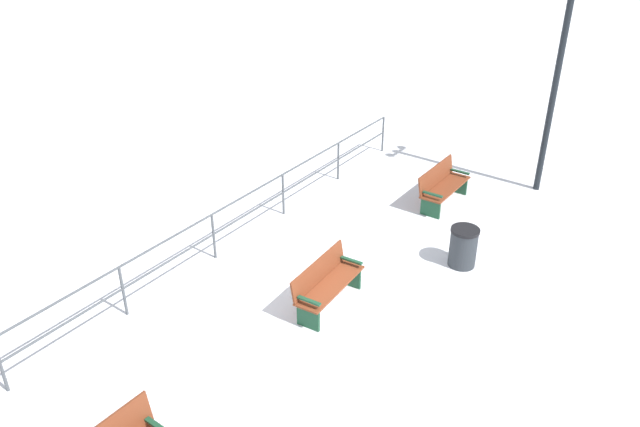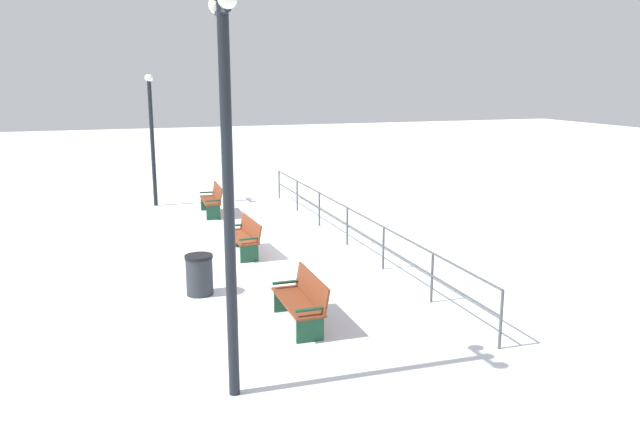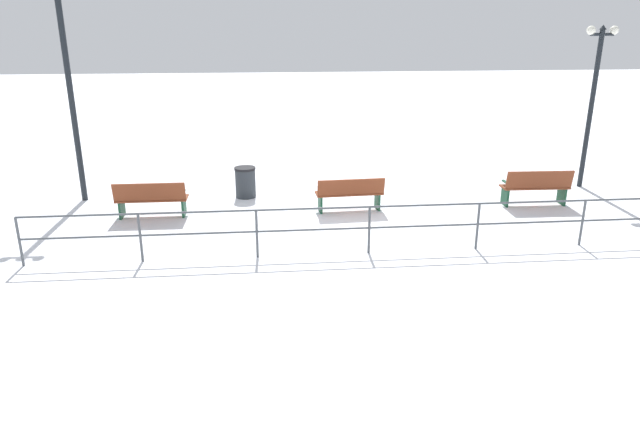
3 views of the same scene
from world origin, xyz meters
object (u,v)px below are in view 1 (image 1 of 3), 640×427
bench_third (442,185)px  lamppost_middle (560,60)px  bench_second (327,283)px  trash_bin (463,247)px

bench_third → lamppost_middle: 3.69m
lamppost_middle → bench_second: bearing=-103.2°
bench_second → bench_third: bearing=87.0°
bench_second → trash_bin: bearing=57.5°
lamppost_middle → bench_third: bearing=-128.2°
bench_second → trash_bin: 2.92m
bench_third → lamppost_middle: lamppost_middle is taller
trash_bin → lamppost_middle: bearing=88.2°
bench_second → lamppost_middle: size_ratio=0.32×
bench_third → lamppost_middle: bearing=52.1°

